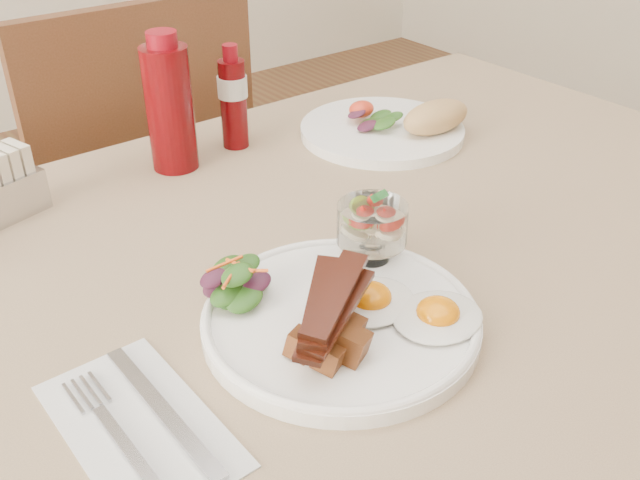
% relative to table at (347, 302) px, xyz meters
% --- Properties ---
extents(table, '(1.33, 0.88, 0.75)m').
position_rel_table_xyz_m(table, '(0.00, 0.00, 0.00)').
color(table, brown).
rests_on(table, ground).
extents(chair_far, '(0.42, 0.42, 0.93)m').
position_rel_table_xyz_m(chair_far, '(0.00, 0.66, -0.14)').
color(chair_far, brown).
rests_on(chair_far, ground).
extents(main_plate, '(0.28, 0.28, 0.02)m').
position_rel_table_xyz_m(main_plate, '(-0.11, -0.12, 0.10)').
color(main_plate, white).
rests_on(main_plate, table).
extents(fried_eggs, '(0.16, 0.17, 0.03)m').
position_rel_table_xyz_m(fried_eggs, '(-0.06, -0.15, 0.11)').
color(fried_eggs, silver).
rests_on(fried_eggs, main_plate).
extents(bacon_potato_pile, '(0.13, 0.11, 0.06)m').
position_rel_table_xyz_m(bacon_potato_pile, '(-0.15, -0.15, 0.13)').
color(bacon_potato_pile, brown).
rests_on(bacon_potato_pile, main_plate).
extents(side_salad, '(0.08, 0.08, 0.04)m').
position_rel_table_xyz_m(side_salad, '(-0.18, -0.03, 0.12)').
color(side_salad, '#1A4813').
rests_on(side_salad, main_plate).
extents(fruit_cup, '(0.08, 0.08, 0.08)m').
position_rel_table_xyz_m(fruit_cup, '(-0.02, -0.06, 0.15)').
color(fruit_cup, white).
rests_on(fruit_cup, main_plate).
extents(second_plate, '(0.26, 0.26, 0.07)m').
position_rel_table_xyz_m(second_plate, '(0.26, 0.20, 0.11)').
color(second_plate, white).
rests_on(second_plate, table).
extents(ketchup_bottle, '(0.09, 0.09, 0.20)m').
position_rel_table_xyz_m(ketchup_bottle, '(-0.06, 0.31, 0.18)').
color(ketchup_bottle, '#550407').
rests_on(ketchup_bottle, table).
extents(hot_sauce_bottle, '(0.05, 0.05, 0.16)m').
position_rel_table_xyz_m(hot_sauce_bottle, '(0.04, 0.32, 0.16)').
color(hot_sauce_bottle, '#550407').
rests_on(hot_sauce_bottle, table).
extents(sugar_caddy, '(0.11, 0.08, 0.09)m').
position_rel_table_xyz_m(sugar_caddy, '(-0.30, 0.32, 0.13)').
color(sugar_caddy, '#B6B6BB').
rests_on(sugar_caddy, table).
extents(napkin_cutlery, '(0.12, 0.21, 0.01)m').
position_rel_table_xyz_m(napkin_cutlery, '(-0.33, -0.12, 0.09)').
color(napkin_cutlery, silver).
rests_on(napkin_cutlery, table).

